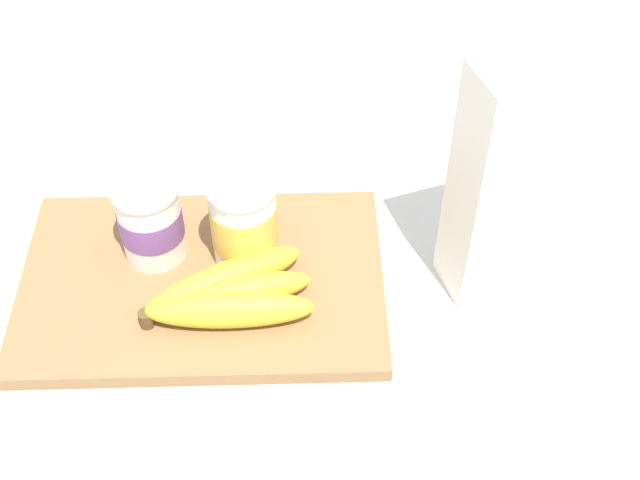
{
  "coord_description": "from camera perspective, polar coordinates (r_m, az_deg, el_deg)",
  "views": [
    {
      "loc": [
        0.1,
        -0.55,
        0.66
      ],
      "look_at": [
        0.12,
        0.0,
        0.07
      ],
      "focal_mm": 47.67,
      "sensor_mm": 36.0,
      "label": 1
    }
  ],
  "objects": [
    {
      "name": "yogurt_cup_back",
      "position": [
        0.83,
        -5.14,
        1.25
      ],
      "size": [
        0.07,
        0.07,
        0.1
      ],
      "color": "white",
      "rests_on": "cutting_board"
    },
    {
      "name": "cereal_box",
      "position": [
        0.81,
        15.53,
        4.48
      ],
      "size": [
        0.2,
        0.12,
        0.26
      ],
      "primitive_type": "cube",
      "rotation": [
        0.0,
        0.0,
        0.31
      ],
      "color": "white",
      "rests_on": "ground_plane"
    },
    {
      "name": "banana_bunch",
      "position": [
        0.81,
        -6.24,
        -3.7
      ],
      "size": [
        0.17,
        0.11,
        0.04
      ],
      "color": "yellow",
      "rests_on": "cutting_board"
    },
    {
      "name": "yogurt_cup_front",
      "position": [
        0.85,
        -11.31,
        1.3
      ],
      "size": [
        0.07,
        0.07,
        0.09
      ],
      "color": "white",
      "rests_on": "cutting_board"
    },
    {
      "name": "cutting_board",
      "position": [
        0.86,
        -7.88,
        -2.82
      ],
      "size": [
        0.36,
        0.24,
        0.02
      ],
      "primitive_type": "cube",
      "color": "olive",
      "rests_on": "ground_plane"
    },
    {
      "name": "ground_plane",
      "position": [
        0.86,
        -7.83,
        -3.17
      ],
      "size": [
        2.4,
        2.4,
        0.0
      ],
      "primitive_type": "plane",
      "color": "silver"
    }
  ]
}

